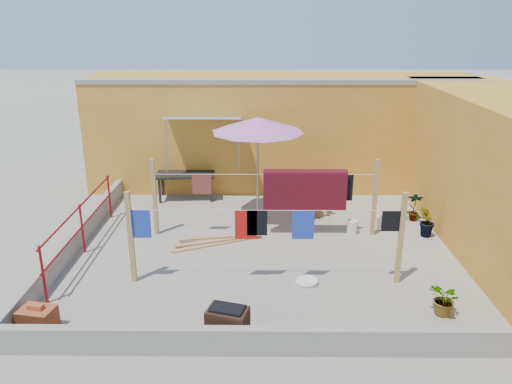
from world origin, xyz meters
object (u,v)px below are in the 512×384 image
Objects in this scene: patio_umbrella at (258,125)px; outdoor_table at (186,176)px; water_jug_a at (381,223)px; green_hose at (410,215)px; brazier at (228,323)px; white_basin at (307,281)px; brick_stack at (38,319)px; plant_back_a at (314,201)px; water_jug_b at (352,227)px.

patio_umbrella is 1.62× the size of outdoor_table.
patio_umbrella reaches higher than water_jug_a.
outdoor_table is 6.01m from green_hose.
brazier reaches higher than green_hose.
brazier is 2.22m from white_basin.
green_hose is at bearing 49.44° from white_basin.
outdoor_table reaches higher than brick_stack.
water_jug_a is 1.24m from green_hose.
plant_back_a is (4.91, 4.95, 0.19)m from brick_stack.
water_jug_b is at bearing -29.39° from outdoor_table.
patio_umbrella is 5.02× the size of green_hose.
brick_stack is at bearing -134.78° from plant_back_a.
water_jug_a is 1.74m from plant_back_a.
brick_stack is 1.38× the size of white_basin.
plant_back_a is (1.86, 5.13, 0.13)m from brazier.
plant_back_a reaches higher than brick_stack.
patio_umbrella is 4.52m from green_hose.
brazier is at bearing -3.45° from brick_stack.
green_hose is (7.35, 4.94, -0.17)m from brick_stack.
water_jug_a is at bearing 32.73° from brick_stack.
brick_stack is at bearing 176.55° from brazier.
brazier is 4.83m from water_jug_b.
patio_umbrella reaches higher than water_jug_b.
plant_back_a is at bearing -20.42° from outdoor_table.
white_basin is 3.46m from plant_back_a.
brick_stack reaches higher than water_jug_a.
white_basin is at bearing 51.19° from brazier.
brick_stack is at bearing -126.38° from patio_umbrella.
water_jug_a is (4.92, -2.09, -0.51)m from outdoor_table.
patio_umbrella reaches higher than outdoor_table.
white_basin is 1.24× the size of water_jug_a.
water_jug_b is at bearing -146.78° from green_hose.
brick_stack is 4.70m from white_basin.
patio_umbrella is at bearing -176.95° from green_hose.
water_jug_a is (3.37, 4.31, -0.11)m from brazier.
green_hose is (2.92, 3.41, -0.00)m from white_basin.
patio_umbrella is 3.73m from water_jug_a.
water_jug_b is at bearing -21.75° from patio_umbrella.
water_jug_b is at bearing -159.66° from water_jug_a.
patio_umbrella is 2.44m from plant_back_a.
brazier is 0.89× the size of plant_back_a.
water_jug_b is (2.20, -0.88, -2.21)m from patio_umbrella.
outdoor_table is 5.37m from water_jug_a.
white_basin is at bearing -73.54° from patio_umbrella.
patio_umbrella is 7.49× the size of water_jug_a.
water_jug_a is at bearing -11.71° from patio_umbrella.
water_jug_b is 1.99m from green_hose.
outdoor_table is 6.60m from brazier.
brick_stack is at bearing -160.89° from white_basin.
white_basin is (4.44, 1.54, -0.16)m from brick_stack.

